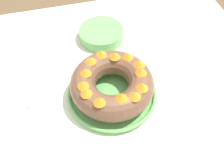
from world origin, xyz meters
name	(u,v)px	position (x,y,z in m)	size (l,w,h in m)	color
dining_table	(116,121)	(0.00, 0.00, 0.67)	(1.12, 1.10, 0.77)	silver
serving_dish	(112,94)	(-0.01, 0.04, 0.78)	(0.28, 0.28, 0.02)	#6BB760
bundt_cake	(112,84)	(-0.01, 0.04, 0.84)	(0.25, 0.25, 0.09)	brown
fork	(32,115)	(-0.26, 0.03, 0.77)	(0.02, 0.20, 0.01)	white
serving_knife	(21,126)	(-0.29, 0.00, 0.77)	(0.02, 0.22, 0.01)	white
cake_knife	(42,118)	(-0.23, 0.01, 0.77)	(0.02, 0.17, 0.01)	white
side_bowl	(101,34)	(0.02, 0.31, 0.79)	(0.17, 0.17, 0.04)	#6BB760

